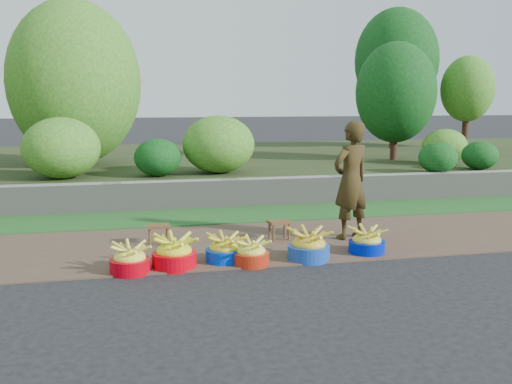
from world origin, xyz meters
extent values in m
plane|color=black|center=(0.00, 0.00, 0.00)|extent=(120.00, 120.00, 0.00)
cube|color=#503C2F|center=(0.00, 1.25, 0.01)|extent=(80.00, 2.50, 0.02)
cube|color=#235B21|center=(0.00, 3.25, 0.02)|extent=(80.00, 1.50, 0.04)
cube|color=gray|center=(0.00, 4.10, 0.28)|extent=(80.00, 0.35, 0.55)
cube|color=#2C381A|center=(0.00, 9.00, 0.25)|extent=(80.00, 10.00, 0.50)
cylinder|color=#361D14|center=(-3.11, 7.72, 1.02)|extent=(0.17, 0.17, 1.05)
ellipsoid|color=#498927|center=(-3.11, 7.72, 2.48)|extent=(3.11, 3.11, 3.88)
cylinder|color=#361D14|center=(4.91, 7.17, 1.07)|extent=(0.18, 0.18, 1.13)
ellipsoid|color=#114916|center=(4.91, 7.17, 2.25)|extent=(2.08, 2.08, 2.60)
cylinder|color=#361D14|center=(6.60, 10.66, 1.50)|extent=(0.26, 0.26, 2.00)
ellipsoid|color=#114916|center=(6.60, 10.66, 3.30)|extent=(2.67, 2.67, 3.34)
cylinder|color=#361D14|center=(8.95, 10.26, 1.20)|extent=(0.20, 0.20, 1.40)
ellipsoid|color=#498927|center=(8.95, 10.26, 2.42)|extent=(1.71, 1.71, 2.14)
ellipsoid|color=#498927|center=(5.65, 5.91, 0.93)|extent=(1.09, 1.09, 0.87)
ellipsoid|color=#114916|center=(5.88, 4.80, 0.82)|extent=(0.81, 0.81, 0.65)
ellipsoid|color=#498927|center=(0.00, 5.48, 1.12)|extent=(1.55, 1.55, 1.24)
ellipsoid|color=#114916|center=(4.62, 4.44, 0.83)|extent=(0.83, 0.83, 0.67)
ellipsoid|color=#114916|center=(-1.31, 5.23, 0.89)|extent=(0.97, 0.97, 0.78)
ellipsoid|color=#498927|center=(-3.22, 5.31, 1.12)|extent=(1.54, 1.54, 1.23)
cylinder|color=#BC000F|center=(-1.91, 0.16, 0.09)|extent=(0.49, 0.49, 0.18)
ellipsoid|color=#FFE147|center=(-1.91, 0.16, 0.23)|extent=(0.43, 0.43, 0.28)
cylinder|color=red|center=(-1.37, 0.25, 0.10)|extent=(0.56, 0.56, 0.20)
ellipsoid|color=yellow|center=(-1.37, 0.25, 0.26)|extent=(0.49, 0.49, 0.32)
cylinder|color=#0237D9|center=(-0.72, 0.36, 0.09)|extent=(0.50, 0.50, 0.18)
ellipsoid|color=gold|center=(-0.72, 0.36, 0.23)|extent=(0.44, 0.44, 0.28)
cylinder|color=#A8230F|center=(-0.41, 0.17, 0.08)|extent=(0.46, 0.46, 0.17)
ellipsoid|color=#FAE848|center=(-0.41, 0.17, 0.21)|extent=(0.41, 0.41, 0.26)
cylinder|color=#1743AB|center=(0.37, 0.23, 0.10)|extent=(0.55, 0.55, 0.20)
ellipsoid|color=gold|center=(0.37, 0.23, 0.25)|extent=(0.49, 0.49, 0.32)
cylinder|color=#0016BA|center=(1.24, 0.35, 0.09)|extent=(0.49, 0.49, 0.18)
ellipsoid|color=gold|center=(1.24, 0.35, 0.23)|extent=(0.43, 0.43, 0.28)
cube|color=brown|center=(-1.51, 1.40, 0.29)|extent=(0.33, 0.26, 0.04)
cylinder|color=brown|center=(-1.64, 1.32, 0.14)|extent=(0.03, 0.03, 0.25)
cylinder|color=brown|center=(-1.39, 1.31, 0.14)|extent=(0.03, 0.03, 0.25)
cylinder|color=brown|center=(-1.63, 1.49, 0.14)|extent=(0.03, 0.03, 0.25)
cylinder|color=brown|center=(-1.38, 1.48, 0.14)|extent=(0.03, 0.03, 0.25)
cube|color=brown|center=(0.26, 1.31, 0.28)|extent=(0.35, 0.28, 0.04)
cylinder|color=brown|center=(0.15, 1.21, 0.14)|extent=(0.03, 0.03, 0.24)
cylinder|color=brown|center=(0.39, 1.24, 0.14)|extent=(0.03, 0.03, 0.24)
cylinder|color=brown|center=(0.13, 1.38, 0.14)|extent=(0.03, 0.03, 0.24)
cylinder|color=brown|center=(0.37, 1.41, 0.14)|extent=(0.03, 0.03, 0.24)
imported|color=black|center=(1.31, 1.17, 0.90)|extent=(0.75, 0.63, 1.75)
camera|label=1|loc=(-1.86, -6.68, 2.09)|focal=40.00mm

